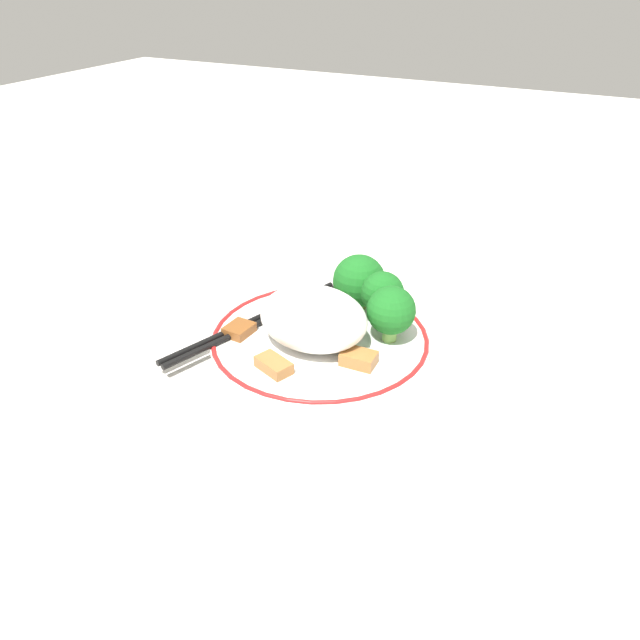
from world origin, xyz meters
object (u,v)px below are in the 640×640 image
at_px(plate, 320,340).
at_px(broccoli_back_center, 382,294).
at_px(broccoli_back_right, 359,281).
at_px(broccoli_back_left, 391,311).
at_px(chopsticks, 256,322).

distance_m(plate, broccoli_back_center, 0.08).
xyz_separation_m(broccoli_back_center, broccoli_back_right, (-0.03, 0.02, -0.00)).
bearing_deg(plate, broccoli_back_right, 82.16).
height_order(broccoli_back_center, broccoli_back_right, broccoli_back_right).
relative_size(broccoli_back_left, broccoli_back_right, 0.96).
xyz_separation_m(broccoli_back_center, chopsticks, (-0.12, -0.06, -0.03)).
bearing_deg(broccoli_back_left, plate, -157.87).
xyz_separation_m(plate, broccoli_back_center, (0.04, 0.06, 0.04)).
bearing_deg(broccoli_back_right, chopsticks, -135.00).
bearing_deg(broccoli_back_right, broccoli_back_left, -40.81).
bearing_deg(plate, broccoli_back_left, 22.13).
bearing_deg(broccoli_back_center, chopsticks, -151.55).
height_order(broccoli_back_left, broccoli_back_center, broccoli_back_left).
xyz_separation_m(broccoli_back_left, chopsticks, (-0.14, -0.03, -0.03)).
height_order(broccoli_back_center, chopsticks, broccoli_back_center).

